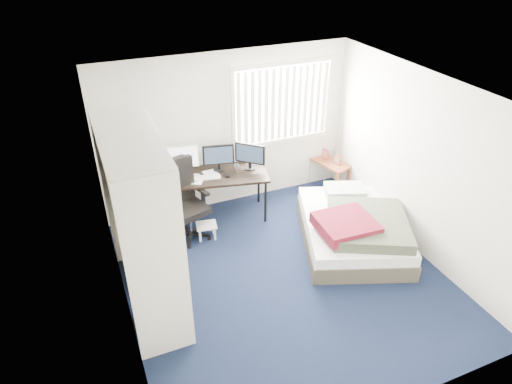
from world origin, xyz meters
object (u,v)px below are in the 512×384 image
object	(u,v)px
office_chair	(186,208)
desk	(217,171)
nightstand	(329,165)
bed	(354,228)

from	to	relation	value
office_chair	desk	bearing A→B (deg)	28.55
desk	nightstand	xyz separation A→B (m)	(2.07, 0.09, -0.35)
office_chair	nightstand	xyz separation A→B (m)	(2.67, 0.42, -0.03)
office_chair	bed	world-z (taller)	office_chair
desk	office_chair	bearing A→B (deg)	-151.45
desk	nightstand	world-z (taller)	desk
desk	nightstand	bearing A→B (deg)	2.62
office_chair	bed	bearing A→B (deg)	-27.96
office_chair	nightstand	distance (m)	2.70
desk	nightstand	size ratio (longest dim) A/B	2.06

